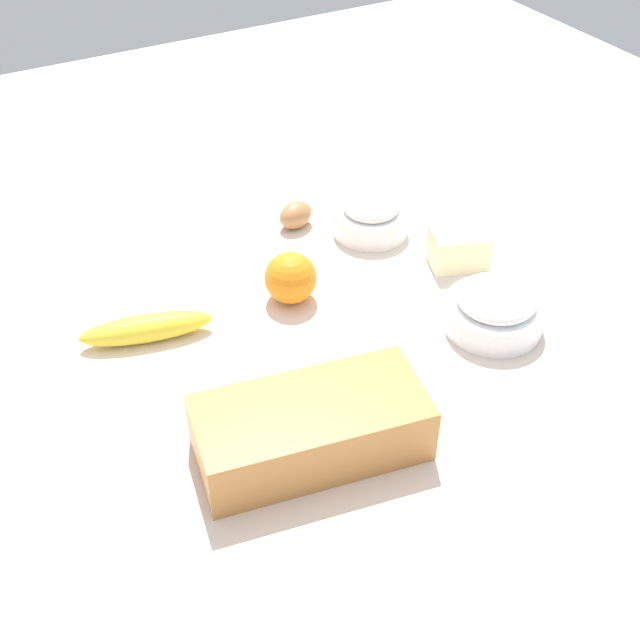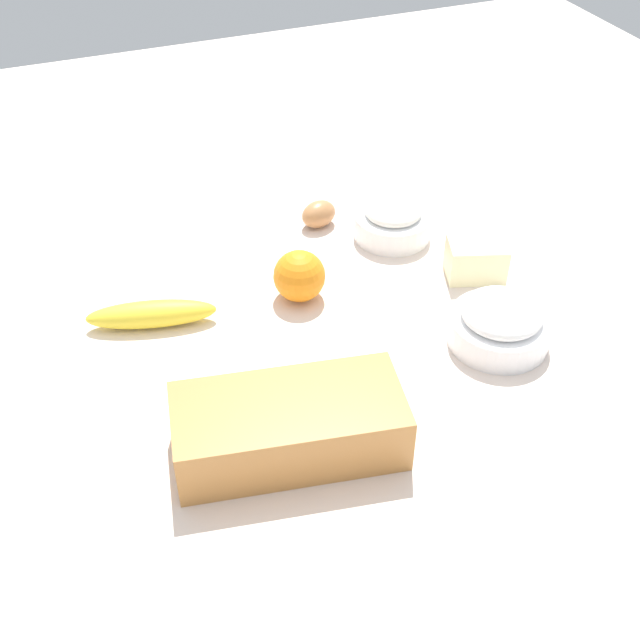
% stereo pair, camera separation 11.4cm
% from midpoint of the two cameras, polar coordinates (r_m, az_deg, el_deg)
% --- Properties ---
extents(ground_plane, '(2.40, 2.40, 0.02)m').
position_cam_midpoint_polar(ground_plane, '(1.17, -2.78, -2.00)').
color(ground_plane, beige).
extents(loaf_pan, '(0.30, 0.18, 0.08)m').
position_cam_midpoint_polar(loaf_pan, '(0.99, -3.98, -7.71)').
color(loaf_pan, '#B77A3D').
rests_on(loaf_pan, ground_plane).
extents(flour_bowl, '(0.13, 0.13, 0.07)m').
position_cam_midpoint_polar(flour_bowl, '(1.37, 1.23, 7.25)').
color(flour_bowl, white).
rests_on(flour_bowl, ground_plane).
extents(sugar_bowl, '(0.14, 0.14, 0.07)m').
position_cam_midpoint_polar(sugar_bowl, '(1.18, 9.58, 0.68)').
color(sugar_bowl, white).
rests_on(sugar_bowl, ground_plane).
extents(banana, '(0.19, 0.09, 0.04)m').
position_cam_midpoint_polar(banana, '(1.19, -14.90, -0.69)').
color(banana, yellow).
rests_on(banana, ground_plane).
extents(orange_fruit, '(0.08, 0.08, 0.08)m').
position_cam_midpoint_polar(orange_fruit, '(1.22, -4.78, 2.88)').
color(orange_fruit, orange).
rests_on(orange_fruit, ground_plane).
extents(butter_block, '(0.11, 0.09, 0.06)m').
position_cam_midpoint_polar(butter_block, '(1.31, 7.35, 4.95)').
color(butter_block, '#F4EDB2').
rests_on(butter_block, ground_plane).
extents(egg_near_butter, '(0.07, 0.06, 0.05)m').
position_cam_midpoint_polar(egg_near_butter, '(1.40, -4.09, 7.34)').
color(egg_near_butter, '#B67B4A').
rests_on(egg_near_butter, ground_plane).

